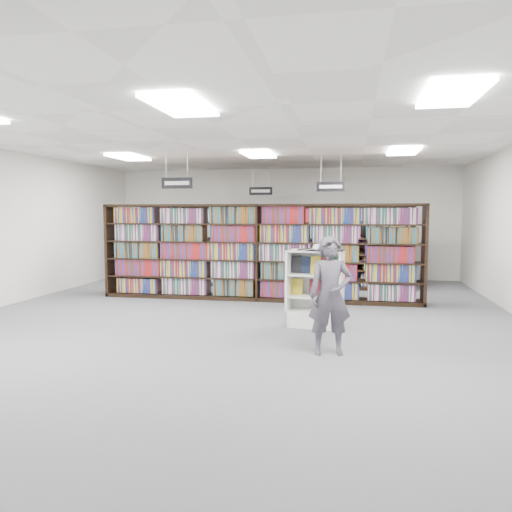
% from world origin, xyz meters
% --- Properties ---
extents(floor, '(12.00, 12.00, 0.00)m').
position_xyz_m(floor, '(0.00, 0.00, 0.00)').
color(floor, '#5B5B60').
rests_on(floor, ground).
extents(ceiling, '(10.00, 12.00, 0.10)m').
position_xyz_m(ceiling, '(0.00, 0.00, 3.20)').
color(ceiling, white).
rests_on(ceiling, wall_back).
extents(wall_back, '(10.00, 0.10, 3.20)m').
position_xyz_m(wall_back, '(0.00, 6.00, 1.60)').
color(wall_back, silver).
rests_on(wall_back, ground).
extents(wall_front, '(10.00, 0.10, 3.20)m').
position_xyz_m(wall_front, '(0.00, -6.00, 1.60)').
color(wall_front, silver).
rests_on(wall_front, ground).
extents(bookshelf_row_near, '(7.00, 0.60, 2.10)m').
position_xyz_m(bookshelf_row_near, '(0.00, 2.00, 1.05)').
color(bookshelf_row_near, black).
rests_on(bookshelf_row_near, floor).
extents(bookshelf_row_mid, '(7.00, 0.60, 2.10)m').
position_xyz_m(bookshelf_row_mid, '(0.00, 4.00, 1.05)').
color(bookshelf_row_mid, black).
rests_on(bookshelf_row_mid, floor).
extents(bookshelf_row_far, '(7.00, 0.60, 2.10)m').
position_xyz_m(bookshelf_row_far, '(0.00, 5.70, 1.05)').
color(bookshelf_row_far, black).
rests_on(bookshelf_row_far, floor).
extents(aisle_sign_left, '(0.65, 0.02, 0.80)m').
position_xyz_m(aisle_sign_left, '(-1.50, 1.00, 2.53)').
color(aisle_sign_left, '#B2B2B7').
rests_on(aisle_sign_left, ceiling).
extents(aisle_sign_right, '(0.65, 0.02, 0.80)m').
position_xyz_m(aisle_sign_right, '(1.50, 3.00, 2.53)').
color(aisle_sign_right, '#B2B2B7').
rests_on(aisle_sign_right, ceiling).
extents(aisle_sign_center, '(0.65, 0.02, 0.80)m').
position_xyz_m(aisle_sign_center, '(-0.50, 5.00, 2.53)').
color(aisle_sign_center, '#B2B2B7').
rests_on(aisle_sign_center, ceiling).
extents(troffer_front_center, '(0.60, 1.20, 0.04)m').
position_xyz_m(troffer_front_center, '(0.00, -3.00, 3.16)').
color(troffer_front_center, white).
rests_on(troffer_front_center, ceiling).
extents(troffer_front_right, '(0.60, 1.20, 0.04)m').
position_xyz_m(troffer_front_right, '(3.00, -3.00, 3.16)').
color(troffer_front_right, white).
rests_on(troffer_front_right, ceiling).
extents(troffer_back_left, '(0.60, 1.20, 0.04)m').
position_xyz_m(troffer_back_left, '(-3.00, 2.00, 3.16)').
color(troffer_back_left, white).
rests_on(troffer_back_left, ceiling).
extents(troffer_back_center, '(0.60, 1.20, 0.04)m').
position_xyz_m(troffer_back_center, '(0.00, 2.00, 3.16)').
color(troffer_back_center, white).
rests_on(troffer_back_center, ceiling).
extents(troffer_back_right, '(0.60, 1.20, 0.04)m').
position_xyz_m(troffer_back_right, '(3.00, 2.00, 3.16)').
color(troffer_back_right, white).
rests_on(troffer_back_right, ceiling).
extents(endcap_display, '(0.97, 0.57, 1.29)m').
position_xyz_m(endcap_display, '(1.40, -0.35, 0.45)').
color(endcap_display, white).
rests_on(endcap_display, floor).
extents(open_book, '(0.78, 0.60, 0.13)m').
position_xyz_m(open_book, '(1.48, -0.45, 1.32)').
color(open_book, black).
rests_on(open_book, endcap_display).
extents(shopper, '(0.64, 0.48, 1.60)m').
position_xyz_m(shopper, '(1.71, -1.97, 0.80)').
color(shopper, '#4B4650').
rests_on(shopper, floor).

